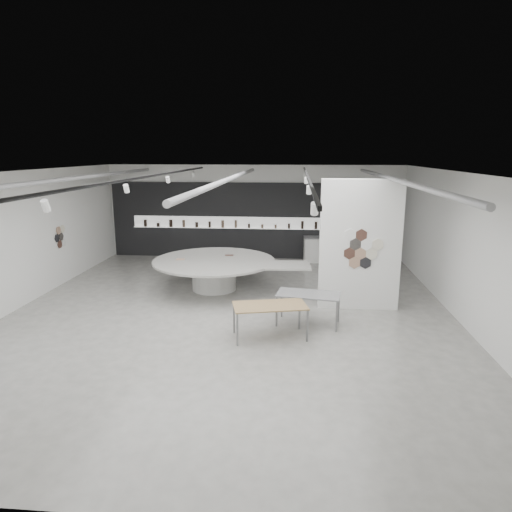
# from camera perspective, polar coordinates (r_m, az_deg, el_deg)

# --- Properties ---
(room) EXTENTS (12.02, 14.02, 3.82)m
(room) POSITION_cam_1_polar(r_m,az_deg,el_deg) (11.86, -3.90, 2.02)
(room) COLOR #9B9992
(room) RESTS_ON ground
(back_wall_display) EXTENTS (11.80, 0.27, 3.10)m
(back_wall_display) POSITION_cam_1_polar(r_m,az_deg,el_deg) (18.73, -0.53, 4.41)
(back_wall_display) COLOR black
(back_wall_display) RESTS_ON ground
(partition_column) EXTENTS (2.20, 0.38, 3.60)m
(partition_column) POSITION_cam_1_polar(r_m,az_deg,el_deg) (12.87, 12.86, 1.34)
(partition_column) COLOR white
(partition_column) RESTS_ON ground
(display_island) EXTENTS (5.09, 4.06, 0.99)m
(display_island) POSITION_cam_1_polar(r_m,az_deg,el_deg) (14.53, -4.95, -1.77)
(display_island) COLOR white
(display_island) RESTS_ON ground
(sample_table_wood) EXTENTS (1.86, 1.23, 0.80)m
(sample_table_wood) POSITION_cam_1_polar(r_m,az_deg,el_deg) (10.77, 1.75, -6.44)
(sample_table_wood) COLOR #97784E
(sample_table_wood) RESTS_ON ground
(sample_table_stone) EXTENTS (1.69, 1.03, 0.81)m
(sample_table_stone) POSITION_cam_1_polar(r_m,az_deg,el_deg) (11.64, 6.57, -5.01)
(sample_table_stone) COLOR gray
(sample_table_stone) RESTS_ON ground
(kitchen_counter) EXTENTS (1.80, 0.81, 1.39)m
(kitchen_counter) POSITION_cam_1_polar(r_m,az_deg,el_deg) (18.46, 8.70, 0.85)
(kitchen_counter) COLOR white
(kitchen_counter) RESTS_ON ground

